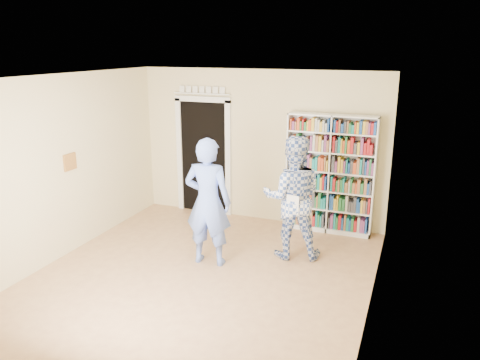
{
  "coord_description": "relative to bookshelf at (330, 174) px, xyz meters",
  "views": [
    {
      "loc": [
        2.61,
        -5.23,
        3.08
      ],
      "look_at": [
        0.24,
        0.9,
        1.19
      ],
      "focal_mm": 35.0,
      "sensor_mm": 36.0,
      "label": 1
    }
  ],
  "objects": [
    {
      "name": "wall_back",
      "position": [
        -1.3,
        0.16,
        0.33
      ],
      "size": [
        4.5,
        0.0,
        4.5
      ],
      "primitive_type": "plane",
      "rotation": [
        1.57,
        0.0,
        0.0
      ],
      "color": "beige",
      "rests_on": "floor"
    },
    {
      "name": "bookshelf",
      "position": [
        0.0,
        0.0,
        0.0
      ],
      "size": [
        1.46,
        0.27,
        2.01
      ],
      "rotation": [
        0.0,
        0.0,
        -0.23
      ],
      "color": "white",
      "rests_on": "floor"
    },
    {
      "name": "ceiling",
      "position": [
        -1.3,
        -2.34,
        1.68
      ],
      "size": [
        5.0,
        5.0,
        0.0
      ],
      "primitive_type": "plane",
      "rotation": [
        3.14,
        0.0,
        0.0
      ],
      "color": "white",
      "rests_on": "wall_back"
    },
    {
      "name": "wall_art",
      "position": [
        -3.53,
        -2.14,
        0.38
      ],
      "size": [
        0.03,
        0.25,
        0.25
      ],
      "primitive_type": "cube",
      "color": "brown",
      "rests_on": "wall_left"
    },
    {
      "name": "floor",
      "position": [
        -1.3,
        -2.34,
        -1.02
      ],
      "size": [
        5.0,
        5.0,
        0.0
      ],
      "primitive_type": "plane",
      "color": "#9E6E4C",
      "rests_on": "ground"
    },
    {
      "name": "paper_sheet",
      "position": [
        -0.25,
        -1.48,
        -0.1
      ],
      "size": [
        0.19,
        0.05,
        0.27
      ],
      "primitive_type": "cube",
      "rotation": [
        0.0,
        0.0,
        -0.22
      ],
      "color": "white",
      "rests_on": "man_plaid"
    },
    {
      "name": "doorway",
      "position": [
        -2.4,
        0.13,
        0.16
      ],
      "size": [
        1.1,
        0.08,
        2.43
      ],
      "color": "black",
      "rests_on": "floor"
    },
    {
      "name": "man_blue",
      "position": [
        -1.39,
        -1.86,
        -0.08
      ],
      "size": [
        0.72,
        0.51,
        1.87
      ],
      "primitive_type": "imported",
      "rotation": [
        0.0,
        0.0,
        3.23
      ],
      "color": "#6988EA",
      "rests_on": "floor"
    },
    {
      "name": "wall_right",
      "position": [
        0.95,
        -2.34,
        0.33
      ],
      "size": [
        0.0,
        5.0,
        5.0
      ],
      "primitive_type": "plane",
      "rotation": [
        1.57,
        0.0,
        -1.57
      ],
      "color": "beige",
      "rests_on": "floor"
    },
    {
      "name": "wall_left",
      "position": [
        -3.55,
        -2.34,
        0.33
      ],
      "size": [
        0.0,
        5.0,
        5.0
      ],
      "primitive_type": "plane",
      "rotation": [
        1.57,
        0.0,
        1.57
      ],
      "color": "beige",
      "rests_on": "floor"
    },
    {
      "name": "man_plaid",
      "position": [
        -0.32,
        -1.2,
        -0.09
      ],
      "size": [
        1.06,
        0.92,
        1.85
      ],
      "primitive_type": "imported",
      "rotation": [
        0.0,
        0.0,
        3.42
      ],
      "color": "#314D98",
      "rests_on": "floor"
    }
  ]
}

